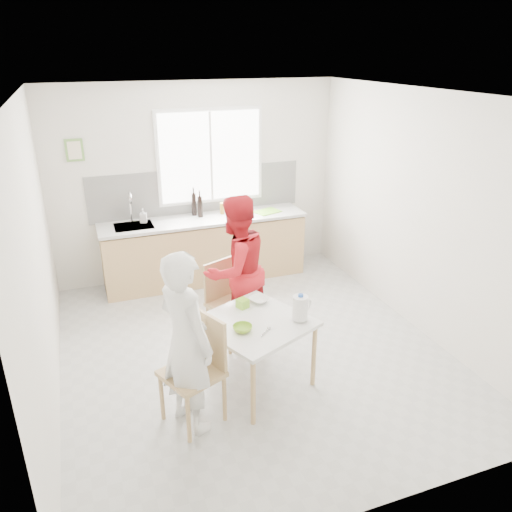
{
  "coord_description": "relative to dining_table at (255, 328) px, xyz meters",
  "views": [
    {
      "loc": [
        -1.58,
        -4.42,
        3.08
      ],
      "look_at": [
        0.12,
        0.2,
        1.02
      ],
      "focal_mm": 35.0,
      "sensor_mm": 36.0,
      "label": 1
    }
  ],
  "objects": [
    {
      "name": "window",
      "position": [
        0.38,
        2.81,
        1.07
      ],
      "size": [
        1.5,
        0.06,
        1.3
      ],
      "color": "white",
      "rests_on": "room_shell"
    },
    {
      "name": "backsplash",
      "position": [
        0.18,
        2.82,
        0.59
      ],
      "size": [
        3.0,
        0.02,
        0.65
      ],
      "primitive_type": "cube",
      "color": "white",
      "rests_on": "room_shell"
    },
    {
      "name": "milk_jug",
      "position": [
        0.41,
        -0.13,
        0.21
      ],
      "size": [
        0.2,
        0.15,
        0.26
      ],
      "rotation": [
        0.0,
        0.0,
        0.41
      ],
      "color": "white",
      "rests_on": "dining_table"
    },
    {
      "name": "picture_frame",
      "position": [
        -1.37,
        2.82,
        1.27
      ],
      "size": [
        0.22,
        0.03,
        0.28
      ],
      "color": "#689C47",
      "rests_on": "room_shell"
    },
    {
      "name": "green_box",
      "position": [
        -0.02,
        0.3,
        0.12
      ],
      "size": [
        0.13,
        0.13,
        0.09
      ],
      "primitive_type": "cube",
      "rotation": [
        0.0,
        0.0,
        0.41
      ],
      "color": "#86CD2F",
      "rests_on": "dining_table"
    },
    {
      "name": "cutting_board",
      "position": [
        1.1,
        2.49,
        0.29
      ],
      "size": [
        0.41,
        0.35,
        0.01
      ],
      "primitive_type": "cube",
      "rotation": [
        0.0,
        0.0,
        0.32
      ],
      "color": "#7BD130",
      "rests_on": "kitchen_counter"
    },
    {
      "name": "wine_bottle_a",
      "position": [
        0.09,
        2.71,
        0.45
      ],
      "size": [
        0.07,
        0.07,
        0.32
      ],
      "primitive_type": "cylinder",
      "color": "black",
      "rests_on": "kitchen_counter"
    },
    {
      "name": "spoon",
      "position": [
        0.01,
        -0.23,
        0.08
      ],
      "size": [
        0.12,
        0.12,
        0.01
      ],
      "primitive_type": "cylinder",
      "rotation": [
        0.0,
        1.57,
        0.76
      ],
      "color": "#A5A5AA",
      "rests_on": "dining_table"
    },
    {
      "name": "person_white",
      "position": [
        -0.72,
        -0.31,
        0.19
      ],
      "size": [
        0.6,
        0.71,
        1.64
      ],
      "primitive_type": "imported",
      "rotation": [
        0.0,
        0.0,
        1.98
      ],
      "color": "white",
      "rests_on": "ground"
    },
    {
      "name": "dining_table",
      "position": [
        0.0,
        0.0,
        0.0
      ],
      "size": [
        1.21,
        1.21,
        0.71
      ],
      "rotation": [
        0.0,
        0.0,
        0.41
      ],
      "color": "white",
      "rests_on": "ground"
    },
    {
      "name": "jar_amber",
      "position": [
        0.47,
        2.63,
        0.37
      ],
      "size": [
        0.06,
        0.06,
        0.16
      ],
      "primitive_type": "cylinder",
      "color": "olive",
      "rests_on": "kitchen_counter"
    },
    {
      "name": "chair_far",
      "position": [
        -0.01,
        0.89,
        -0.12
      ],
      "size": [
        0.57,
        0.57,
        0.93
      ],
      "rotation": [
        0.0,
        0.0,
        0.41
      ],
      "color": "tan",
      "rests_on": "ground"
    },
    {
      "name": "bowl_white",
      "position": [
        0.18,
        0.35,
        0.1
      ],
      "size": [
        0.25,
        0.25,
        0.05
      ],
      "primitive_type": "imported",
      "rotation": [
        0.0,
        0.0,
        0.41
      ],
      "color": "white",
      "rests_on": "dining_table"
    },
    {
      "name": "person_red",
      "position": [
        0.11,
        0.89,
        0.21
      ],
      "size": [
        1.0,
        0.91,
        1.68
      ],
      "primitive_type": "imported",
      "rotation": [
        0.0,
        0.0,
        3.55
      ],
      "color": "red",
      "rests_on": "ground"
    },
    {
      "name": "kitchen_counter",
      "position": [
        0.17,
        2.53,
        -0.22
      ],
      "size": [
        2.84,
        0.64,
        1.37
      ],
      "color": "tan",
      "rests_on": "ground"
    },
    {
      "name": "ground",
      "position": [
        0.18,
        0.58,
        -0.63
      ],
      "size": [
        4.5,
        4.5,
        0.0
      ],
      "primitive_type": "plane",
      "color": "#B7B7B2",
      "rests_on": "ground"
    },
    {
      "name": "soap_bottle",
      "position": [
        -0.62,
        2.64,
        0.38
      ],
      "size": [
        0.11,
        0.11,
        0.19
      ],
      "primitive_type": "imported",
      "rotation": [
        0.0,
        0.0,
        -0.27
      ],
      "color": "#999999",
      "rests_on": "kitchen_counter"
    },
    {
      "name": "bowl_green",
      "position": [
        -0.16,
        -0.13,
        0.1
      ],
      "size": [
        0.23,
        0.23,
        0.06
      ],
      "primitive_type": "imported",
      "rotation": [
        0.0,
        0.0,
        0.41
      ],
      "color": "#89C02C",
      "rests_on": "dining_table"
    },
    {
      "name": "chair_left",
      "position": [
        -0.62,
        -0.27,
        -0.09
      ],
      "size": [
        0.6,
        0.6,
        0.99
      ],
      "rotation": [
        0.0,
        0.0,
        -1.16
      ],
      "color": "tan",
      "rests_on": "ground"
    },
    {
      "name": "wine_bottle_b",
      "position": [
        0.15,
        2.6,
        0.44
      ],
      "size": [
        0.07,
        0.07,
        0.3
      ],
      "primitive_type": "cylinder",
      "color": "black",
      "rests_on": "kitchen_counter"
    },
    {
      "name": "room_shell",
      "position": [
        0.18,
        0.58,
        1.01
      ],
      "size": [
        4.5,
        4.5,
        4.5
      ],
      "color": "silver",
      "rests_on": "ground"
    }
  ]
}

